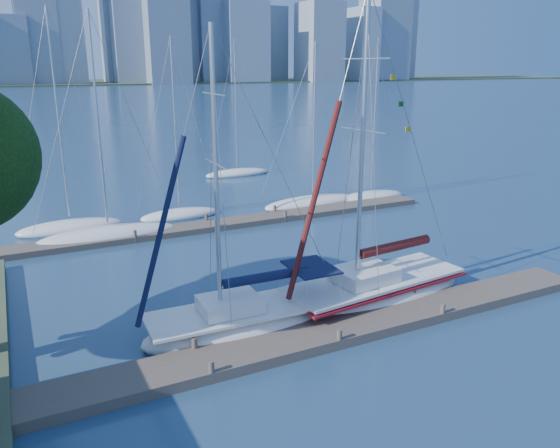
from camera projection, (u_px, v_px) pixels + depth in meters
name	position (u px, v px, depth m)	size (l,w,h in m)	color
ground	(326.00, 339.00, 21.10)	(700.00, 700.00, 0.00)	#18304E
near_dock	(326.00, 334.00, 21.04)	(26.00, 2.00, 0.40)	#50453B
far_dock	(225.00, 224.00, 35.63)	(30.00, 1.80, 0.36)	#50453B
far_shore	(19.00, 84.00, 295.59)	(800.00, 100.00, 1.50)	#38472D
sailboat_navy	(244.00, 309.00, 21.48)	(8.34, 2.95, 12.13)	silver
sailboat_maroon	(375.00, 280.00, 24.21)	(9.46, 3.93, 13.69)	silver
bg_boat_0	(71.00, 227.00, 34.63)	(6.75, 3.17, 13.79)	silver
bg_boat_1	(109.00, 235.00, 32.97)	(8.59, 3.35, 13.50)	silver
bg_boat_2	(180.00, 214.00, 37.68)	(5.79, 3.33, 12.25)	silver
bg_boat_4	(313.00, 202.00, 40.85)	(8.23, 3.92, 12.10)	silver
bg_boat_5	(371.00, 196.00, 42.68)	(6.22, 3.63, 12.37)	silver
bg_boat_7	(237.00, 173.00, 51.99)	(6.59, 3.44, 12.72)	silver
skyline	(64.00, 10.00, 270.27)	(502.43, 51.31, 115.70)	#7E8EA2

